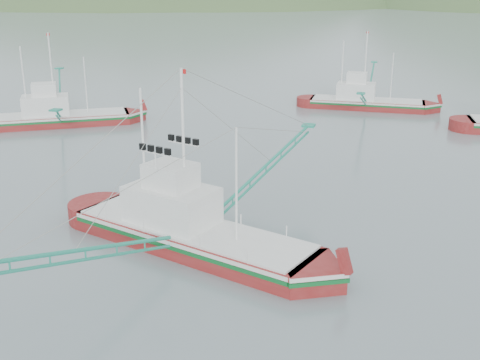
# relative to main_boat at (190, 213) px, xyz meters

# --- Properties ---
(ground) EXTENTS (1200.00, 1200.00, 0.00)m
(ground) POSITION_rel_main_boat_xyz_m (1.86, -1.37, -2.38)
(ground) COLOR slate
(ground) RESTS_ON ground
(main_boat) EXTENTS (17.17, 29.26, 12.18)m
(main_boat) POSITION_rel_main_boat_xyz_m (0.00, 0.00, 0.00)
(main_boat) COLOR maroon
(main_boat) RESTS_ON ground
(bg_boat_left) EXTENTS (19.07, 25.54, 11.30)m
(bg_boat_left) POSITION_rel_main_boat_xyz_m (-26.47, 27.04, 0.00)
(bg_boat_left) COLOR maroon
(bg_boat_left) RESTS_ON ground
(bg_boat_far) EXTENTS (14.62, 26.35, 10.66)m
(bg_boat_far) POSITION_rel_main_boat_xyz_m (6.58, 46.36, -0.92)
(bg_boat_far) COLOR maroon
(bg_boat_far) RESTS_ON ground
(headland_left) EXTENTS (448.00, 308.00, 210.00)m
(headland_left) POSITION_rel_main_boat_xyz_m (-178.14, 358.63, -2.38)
(headland_left) COLOR #415D30
(headland_left) RESTS_ON ground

